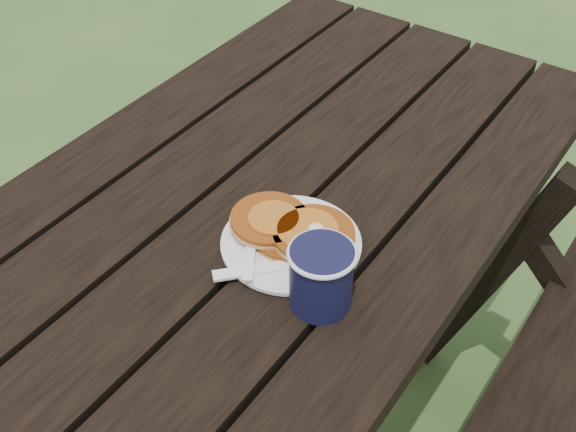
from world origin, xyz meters
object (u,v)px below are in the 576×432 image
Objects in this scene: coffee_cup at (321,274)px; pancake_stack at (292,229)px; plate at (291,244)px; picnic_table at (200,409)px.

pancake_stack is at bearing 142.03° from coffee_cup.
plate is 1.06× the size of pancake_stack.
coffee_cup reaches higher than picnic_table.
picnic_table is at bearing -163.61° from coffee_cup.
plate is 2.09× the size of coffee_cup.
pancake_stack is 0.14m from coffee_cup.
plate is at bearing 49.36° from picnic_table.
plate is (0.11, 0.13, 0.39)m from picnic_table.
picnic_table is 8.51× the size of plate.
plate is 0.13m from coffee_cup.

